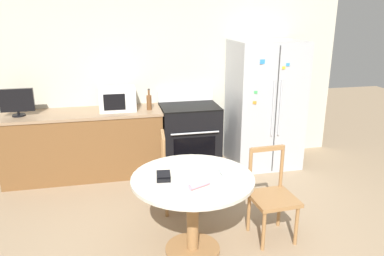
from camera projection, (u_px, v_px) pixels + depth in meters
The scene contains 14 objects.
back_wall at pixel (165, 74), 5.36m from camera, with size 5.20×0.10×2.60m.
kitchen_counter at pixel (85, 144), 5.05m from camera, with size 2.08×0.64×0.90m.
refrigerator at pixel (264, 104), 5.33m from camera, with size 0.95×0.80×1.79m.
oven_range at pixel (190, 136), 5.31m from camera, with size 0.79×0.68×1.08m.
microwave at pixel (117, 99), 4.98m from camera, with size 0.47×0.36×0.30m.
countertop_tv at pixel (17, 101), 4.68m from camera, with size 0.41×0.16×0.35m.
counter_bottle at pixel (149, 102), 5.00m from camera, with size 0.07×0.07×0.28m.
dining_table at pixel (193, 194), 3.38m from camera, with size 1.10×1.10×0.76m.
dining_chair_far at pixel (178, 173), 4.19m from camera, with size 0.46×0.46×0.90m.
dining_chair_right at pixel (272, 197), 3.66m from camera, with size 0.44×0.44×0.90m.
candle_glass at pixel (207, 173), 3.32m from camera, with size 0.09×0.09×0.09m.
folded_napkin at pixel (199, 184), 3.13m from camera, with size 0.20×0.13×0.05m.
wallet at pixel (164, 177), 3.27m from camera, with size 0.13×0.14×0.07m.
mail_stack at pixel (235, 176), 3.33m from camera, with size 0.27×0.33×0.02m.
Camera 1 is at (-0.76, -2.66, 2.18)m, focal length 35.00 mm.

